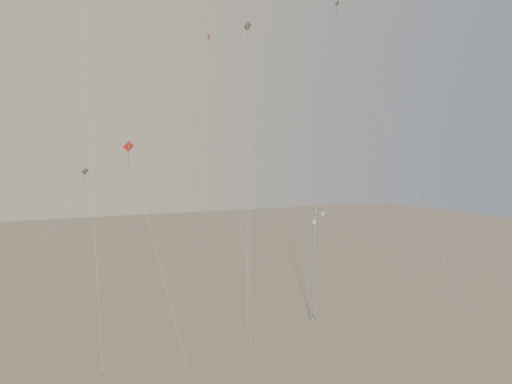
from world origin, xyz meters
name	(u,v)px	position (x,y,z in m)	size (l,w,h in m)	color
ground	(297,356)	(0.00, 0.00, 0.00)	(160.00, 160.00, 0.00)	gray
street_lamp	(314,260)	(4.29, 4.72, 4.91)	(1.53, 0.85, 9.21)	#96999E
kite_1	(248,84)	(0.65, 9.63, 19.30)	(4.61, 10.90, 25.37)	#332F2A
kite_3	(138,184)	(-9.03, 6.01, 11.20)	(2.79, 6.87, 14.18)	maroon
kite_4	(371,85)	(10.34, 5.60, 19.30)	(8.61, 7.51, 26.73)	#332F2A
kite_5	(218,91)	(2.08, 21.74, 20.83)	(1.55, 9.69, 27.77)	#993619
kite_6	(56,222)	(-14.22, 9.15, 8.54)	(7.44, 11.45, 12.28)	#332F2A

